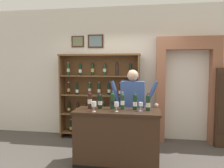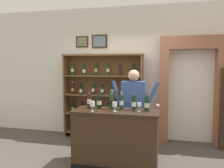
{
  "view_description": "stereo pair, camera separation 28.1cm",
  "coord_description": "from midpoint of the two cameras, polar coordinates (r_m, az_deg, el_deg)",
  "views": [
    {
      "loc": [
        0.62,
        -3.77,
        1.74
      ],
      "look_at": [
        -0.08,
        0.33,
        1.38
      ],
      "focal_mm": 36.52,
      "sensor_mm": 36.0,
      "label": 1
    },
    {
      "loc": [
        0.89,
        -3.72,
        1.74
      ],
      "look_at": [
        -0.08,
        0.33,
        1.38
      ],
      "focal_mm": 36.52,
      "sensor_mm": 36.0,
      "label": 2
    }
  ],
  "objects": [
    {
      "name": "ground_plane",
      "position": [
        4.2,
        -1.69,
        -19.73
      ],
      "size": [
        14.0,
        14.0,
        0.02
      ],
      "primitive_type": "cube",
      "color": "#47423D"
    },
    {
      "name": "back_wall",
      "position": [
        5.49,
        1.72,
        2.9
      ],
      "size": [
        12.0,
        0.19,
        3.1
      ],
      "color": "silver",
      "rests_on": "ground"
    },
    {
      "name": "wine_shelf",
      "position": [
        5.36,
        -4.63,
        -2.47
      ],
      "size": [
        1.9,
        0.33,
        1.98
      ],
      "color": "brown",
      "rests_on": "ground"
    },
    {
      "name": "archway_doorway",
      "position": [
        5.36,
        16.78,
        0.01
      ],
      "size": [
        1.36,
        0.45,
        2.35
      ],
      "color": "#935B42",
      "rests_on": "ground"
    },
    {
      "name": "tasting_counter",
      "position": [
        4.01,
        -0.79,
        -13.39
      ],
      "size": [
        1.46,
        0.6,
        0.97
      ],
      "color": "#382316",
      "rests_on": "ground"
    },
    {
      "name": "shopkeeper",
      "position": [
        4.45,
        3.4,
        -4.42
      ],
      "size": [
        0.95,
        0.22,
        1.64
      ],
      "color": "#2D3347",
      "rests_on": "ground"
    },
    {
      "name": "tasting_bottle_bianco",
      "position": [
        4.03,
        -7.59,
        -4.01
      ],
      "size": [
        0.07,
        0.07,
        0.32
      ],
      "color": "black",
      "rests_on": "tasting_counter"
    },
    {
      "name": "tasting_bottle_chianti",
      "position": [
        4.01,
        -5.05,
        -4.26
      ],
      "size": [
        0.08,
        0.08,
        0.29
      ],
      "color": "black",
      "rests_on": "tasting_counter"
    },
    {
      "name": "tasting_bottle_super_tuscan",
      "position": [
        3.97,
        -1.88,
        -4.17
      ],
      "size": [
        0.08,
        0.08,
        0.32
      ],
      "color": "#19381E",
      "rests_on": "tasting_counter"
    },
    {
      "name": "tasting_bottle_riserva",
      "position": [
        3.94,
        0.6,
        -4.34
      ],
      "size": [
        0.07,
        0.07,
        0.31
      ],
      "color": "#19381E",
      "rests_on": "tasting_counter"
    },
    {
      "name": "tasting_bottle_vin_santo",
      "position": [
        3.91,
        3.72,
        -4.42
      ],
      "size": [
        0.07,
        0.07,
        0.3
      ],
      "color": "black",
      "rests_on": "tasting_counter"
    },
    {
      "name": "tasting_bottle_rosso",
      "position": [
        3.86,
        6.95,
        -4.59
      ],
      "size": [
        0.08,
        0.08,
        0.3
      ],
      "color": "black",
      "rests_on": "tasting_counter"
    },
    {
      "name": "wine_glass_left",
      "position": [
        3.79,
        -6.69,
        -5.06
      ],
      "size": [
        0.08,
        0.08,
        0.17
      ],
      "color": "silver",
      "rests_on": "tasting_counter"
    },
    {
      "name": "wine_glass_right",
      "position": [
        3.77,
        -0.99,
        -5.23
      ],
      "size": [
        0.08,
        0.08,
        0.16
      ],
      "color": "silver",
      "rests_on": "tasting_counter"
    },
    {
      "name": "wine_glass_spare",
      "position": [
        3.82,
        5.13,
        -5.22
      ],
      "size": [
        0.07,
        0.07,
        0.15
      ],
      "color": "silver",
      "rests_on": "tasting_counter"
    }
  ]
}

